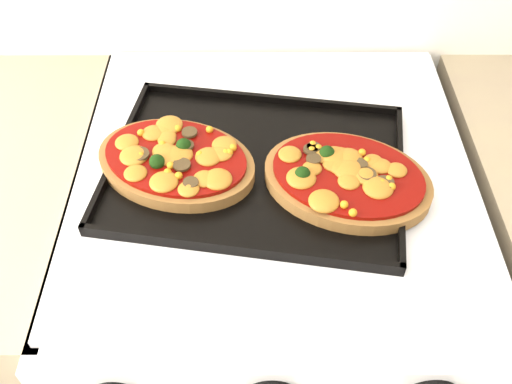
{
  "coord_description": "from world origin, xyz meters",
  "views": [
    {
      "loc": [
        -0.05,
        1.1,
        1.52
      ],
      "look_at": [
        -0.05,
        1.64,
        0.92
      ],
      "focal_mm": 40.0,
      "sensor_mm": 36.0,
      "label": 1
    }
  ],
  "objects_px": {
    "pizza_right": "(347,177)",
    "stove": "(269,318)",
    "baking_tray": "(256,166)",
    "pizza_left": "(176,160)"
  },
  "relations": [
    {
      "from": "baking_tray",
      "to": "pizza_left",
      "type": "xyz_separation_m",
      "value": [
        -0.12,
        -0.0,
        0.02
      ]
    },
    {
      "from": "stove",
      "to": "pizza_left",
      "type": "bearing_deg",
      "value": -173.6
    },
    {
      "from": "baking_tray",
      "to": "pizza_right",
      "type": "bearing_deg",
      "value": -7.62
    },
    {
      "from": "baking_tray",
      "to": "pizza_left",
      "type": "height_order",
      "value": "pizza_left"
    },
    {
      "from": "pizza_right",
      "to": "stove",
      "type": "bearing_deg",
      "value": 153.23
    },
    {
      "from": "stove",
      "to": "pizza_left",
      "type": "xyz_separation_m",
      "value": [
        -0.14,
        -0.02,
        0.48
      ]
    },
    {
      "from": "stove",
      "to": "pizza_left",
      "type": "height_order",
      "value": "pizza_left"
    },
    {
      "from": "pizza_left",
      "to": "stove",
      "type": "bearing_deg",
      "value": 6.4
    },
    {
      "from": "stove",
      "to": "baking_tray",
      "type": "relative_size",
      "value": 2.14
    },
    {
      "from": "stove",
      "to": "pizza_left",
      "type": "relative_size",
      "value": 3.87
    }
  ]
}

